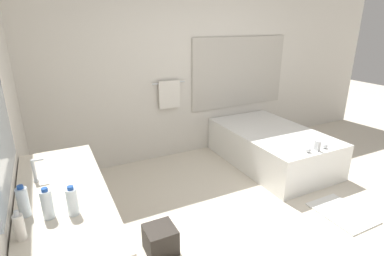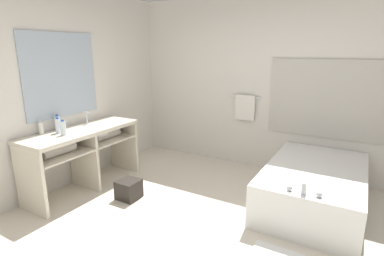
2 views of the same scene
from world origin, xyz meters
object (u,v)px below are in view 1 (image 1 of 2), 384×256
water_bottle_1 (23,202)px  water_bottle_2 (47,204)px  soap_dispenser (19,227)px  bathtub (271,145)px  water_bottle_3 (72,201)px  waste_bin (160,240)px

water_bottle_1 → water_bottle_2: water_bottle_1 is taller
soap_dispenser → bathtub: bearing=25.6°
bathtub → water_bottle_3: (-2.78, -1.36, 0.66)m
bathtub → water_bottle_3: bearing=-154.0°
water_bottle_1 → waste_bin: size_ratio=0.77×
water_bottle_3 → waste_bin: 1.12m
water_bottle_3 → waste_bin: (0.68, 0.37, -0.82)m
water_bottle_1 → waste_bin: bearing=14.6°
water_bottle_2 → soap_dispenser: (-0.14, -0.14, -0.02)m
water_bottle_3 → waste_bin: bearing=28.3°
water_bottle_3 → soap_dispenser: bearing=-158.8°
water_bottle_1 → soap_dispenser: bearing=-93.6°
water_bottle_1 → water_bottle_3: bearing=-24.0°
water_bottle_1 → waste_bin: (0.95, 0.25, -0.82)m
bathtub → water_bottle_2: size_ratio=8.70×
water_bottle_1 → water_bottle_3: 0.29m
bathtub → water_bottle_1: bearing=-157.9°
water_bottle_1 → water_bottle_2: 0.16m
water_bottle_1 → water_bottle_2: (0.13, -0.09, -0.00)m
water_bottle_1 → water_bottle_2: size_ratio=1.01×
soap_dispenser → waste_bin: bearing=26.3°
water_bottle_2 → water_bottle_3: (0.14, -0.03, -0.00)m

